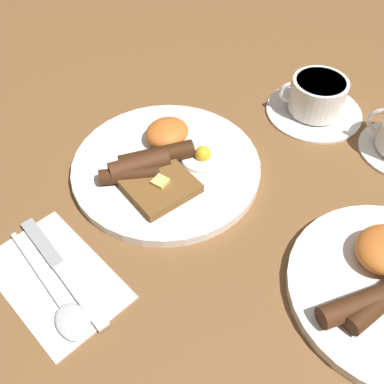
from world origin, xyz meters
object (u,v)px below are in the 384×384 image
object	(u,v)px
teacup_near	(316,100)
knife	(58,264)
breakfast_plate_near	(164,165)
spoon	(65,310)

from	to	relation	value
teacup_near	knife	size ratio (longest dim) A/B	0.82
breakfast_plate_near	knife	xyz separation A→B (m)	(0.21, 0.03, -0.01)
teacup_near	knife	world-z (taller)	teacup_near
spoon	breakfast_plate_near	bearing A→B (deg)	116.36
spoon	teacup_near	bearing A→B (deg)	97.10
teacup_near	breakfast_plate_near	bearing A→B (deg)	-16.66
knife	teacup_near	bearing A→B (deg)	89.67
teacup_near	spoon	bearing A→B (deg)	0.53
teacup_near	spoon	distance (m)	0.52
breakfast_plate_near	teacup_near	distance (m)	0.29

